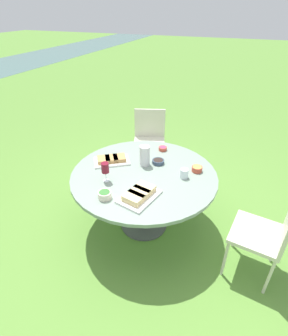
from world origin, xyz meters
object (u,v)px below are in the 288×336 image
(dining_table, at_px, (144,180))
(chair_near_right, at_px, (149,136))
(chair_near_left, at_px, (269,231))
(water_pitcher, at_px, (145,156))
(wine_glass, at_px, (105,168))

(dining_table, bearing_deg, chair_near_right, 17.81)
(chair_near_left, relative_size, water_pitcher, 4.09)
(chair_near_right, xyz_separation_m, water_pitcher, (-1.03, -0.33, 0.29))
(dining_table, relative_size, chair_near_right, 1.65)
(chair_near_left, height_order, wine_glass, wine_glass)
(wine_glass, bearing_deg, chair_near_left, -87.48)
(chair_near_right, relative_size, water_pitcher, 4.09)
(chair_near_left, relative_size, wine_glass, 4.50)
(chair_near_right, bearing_deg, chair_near_left, -130.96)
(chair_near_left, bearing_deg, dining_table, 80.93)
(chair_near_left, height_order, water_pitcher, water_pitcher)
(dining_table, distance_m, chair_near_right, 1.25)
(chair_near_left, xyz_separation_m, chair_near_right, (1.38, 1.59, 0.00))
(dining_table, xyz_separation_m, wine_glass, (-0.26, 0.29, 0.23))
(water_pitcher, bearing_deg, chair_near_right, 17.64)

